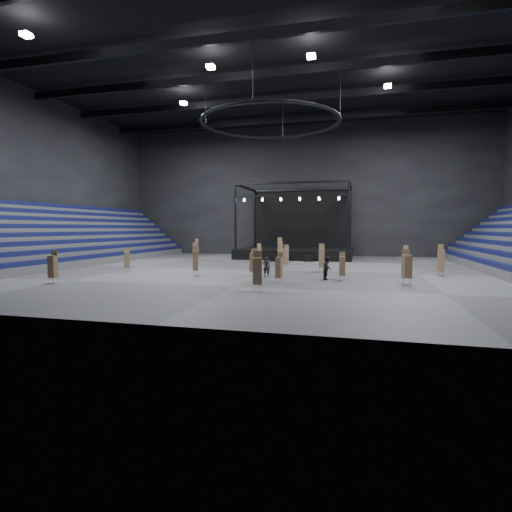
% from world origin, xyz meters
% --- Properties ---
extents(floor, '(50.00, 50.00, 0.00)m').
position_xyz_m(floor, '(0.00, 0.00, 0.00)').
color(floor, '#505052').
rests_on(floor, ground).
extents(ceiling, '(50.00, 42.00, 0.20)m').
position_xyz_m(ceiling, '(0.00, 0.00, 18.00)').
color(ceiling, black).
rests_on(ceiling, wall_back).
extents(wall_back, '(50.00, 0.20, 18.00)m').
position_xyz_m(wall_back, '(0.00, 21.00, 9.00)').
color(wall_back, black).
rests_on(wall_back, ground).
extents(wall_front, '(50.00, 0.20, 18.00)m').
position_xyz_m(wall_front, '(0.00, -21.00, 9.00)').
color(wall_front, black).
rests_on(wall_front, ground).
extents(wall_left, '(0.20, 42.00, 18.00)m').
position_xyz_m(wall_left, '(-25.00, 0.00, 9.00)').
color(wall_left, black).
rests_on(wall_left, ground).
extents(bleachers_left, '(7.20, 40.00, 6.40)m').
position_xyz_m(bleachers_left, '(-22.94, 0.00, 1.73)').
color(bleachers_left, '#505053').
rests_on(bleachers_left, floor).
extents(stage, '(14.00, 10.00, 9.20)m').
position_xyz_m(stage, '(0.00, 16.24, 1.45)').
color(stage, black).
rests_on(stage, floor).
extents(truss_ring, '(12.30, 12.30, 5.15)m').
position_xyz_m(truss_ring, '(-0.00, 0.00, 13.00)').
color(truss_ring, black).
rests_on(truss_ring, ceiling).
extents(roof_girders, '(49.00, 30.35, 0.70)m').
position_xyz_m(roof_girders, '(0.00, -0.00, 17.20)').
color(roof_girders, black).
rests_on(roof_girders, ceiling).
extents(floodlights, '(28.60, 16.60, 0.25)m').
position_xyz_m(floodlights, '(0.00, -4.00, 16.60)').
color(floodlights, white).
rests_on(floodlights, roof_girders).
extents(flight_case_left, '(1.20, 0.69, 0.76)m').
position_xyz_m(flight_case_left, '(-1.36, 9.28, 0.38)').
color(flight_case_left, black).
rests_on(flight_case_left, floor).
extents(flight_case_mid, '(1.25, 0.82, 0.77)m').
position_xyz_m(flight_case_mid, '(-0.63, 9.89, 0.38)').
color(flight_case_mid, black).
rests_on(flight_case_mid, floor).
extents(flight_case_right, '(1.18, 0.84, 0.71)m').
position_xyz_m(flight_case_right, '(2.22, 10.08, 0.36)').
color(flight_case_right, black).
rests_on(flight_case_right, floor).
extents(chair_stack_0, '(0.57, 0.57, 2.60)m').
position_xyz_m(chair_stack_0, '(-9.89, 6.51, 1.32)').
color(chair_stack_0, silver).
rests_on(chair_stack_0, floor).
extents(chair_stack_1, '(0.63, 0.63, 2.81)m').
position_xyz_m(chair_stack_1, '(-0.17, 5.83, 1.42)').
color(chair_stack_1, silver).
rests_on(chair_stack_1, floor).
extents(chair_stack_2, '(0.49, 0.49, 2.25)m').
position_xyz_m(chair_stack_2, '(-12.56, -11.99, 1.18)').
color(chair_stack_2, silver).
rests_on(chair_stack_2, floor).
extents(chair_stack_3, '(0.51, 0.51, 2.20)m').
position_xyz_m(chair_stack_3, '(1.00, 2.53, 1.14)').
color(chair_stack_3, silver).
rests_on(chair_stack_3, floor).
extents(chair_stack_4, '(0.57, 0.57, 2.10)m').
position_xyz_m(chair_stack_4, '(-2.91, 7.85, 1.11)').
color(chair_stack_4, silver).
rests_on(chair_stack_4, floor).
extents(chair_stack_5, '(0.45, 0.45, 2.05)m').
position_xyz_m(chair_stack_5, '(6.55, -5.51, 1.07)').
color(chair_stack_5, silver).
rests_on(chair_stack_5, floor).
extents(chair_stack_6, '(0.54, 0.54, 2.05)m').
position_xyz_m(chair_stack_6, '(-11.84, -4.08, 1.07)').
color(chair_stack_6, silver).
rests_on(chair_stack_6, floor).
extents(chair_stack_7, '(0.53, 0.53, 2.44)m').
position_xyz_m(chair_stack_7, '(4.63, -0.34, 1.26)').
color(chair_stack_7, silver).
rests_on(chair_stack_7, floor).
extents(chair_stack_8, '(0.63, 0.63, 2.41)m').
position_xyz_m(chair_stack_8, '(1.87, -11.99, 1.27)').
color(chair_stack_8, silver).
rests_on(chair_stack_8, floor).
extents(chair_stack_9, '(0.47, 0.47, 2.49)m').
position_xyz_m(chair_stack_9, '(14.00, -0.86, 1.27)').
color(chair_stack_9, silver).
rests_on(chair_stack_9, floor).
extents(chair_stack_10, '(0.57, 0.57, 2.35)m').
position_xyz_m(chair_stack_10, '(-4.97, -5.19, 1.20)').
color(chair_stack_10, silver).
rests_on(chair_stack_10, floor).
extents(chair_stack_11, '(0.50, 0.50, 2.11)m').
position_xyz_m(chair_stack_11, '(2.39, -7.94, 1.10)').
color(chair_stack_11, silver).
rests_on(chair_stack_11, floor).
extents(chair_stack_12, '(0.67, 0.67, 2.38)m').
position_xyz_m(chair_stack_12, '(10.82, -6.67, 1.26)').
color(chair_stack_12, silver).
rests_on(chair_stack_12, floor).
extents(chair_stack_13, '(0.53, 0.53, 2.33)m').
position_xyz_m(chair_stack_13, '(11.50, 0.57, 1.19)').
color(chair_stack_13, silver).
rests_on(chair_stack_13, floor).
extents(chair_stack_14, '(0.48, 0.48, 2.18)m').
position_xyz_m(chair_stack_14, '(-0.28, -4.83, 1.15)').
color(chair_stack_14, silver).
rests_on(chair_stack_14, floor).
extents(man_center, '(0.59, 0.41, 1.56)m').
position_xyz_m(man_center, '(0.75, -4.68, 0.78)').
color(man_center, black).
rests_on(man_center, floor).
extents(crew_member, '(0.84, 0.97, 1.72)m').
position_xyz_m(crew_member, '(5.51, -5.58, 0.86)').
color(crew_member, black).
rests_on(crew_member, floor).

